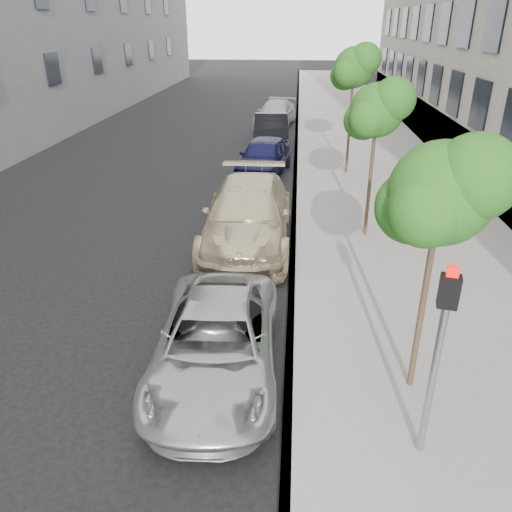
# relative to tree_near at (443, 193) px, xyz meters

# --- Properties ---
(ground) EXTENTS (160.00, 160.00, 0.00)m
(ground) POSITION_rel_tree_near_xyz_m (-3.23, -1.50, -3.48)
(ground) COLOR black
(ground) RESTS_ON ground
(sidewalk) EXTENTS (6.40, 72.00, 0.14)m
(sidewalk) POSITION_rel_tree_near_xyz_m (1.07, 22.50, -3.41)
(sidewalk) COLOR gray
(sidewalk) RESTS_ON ground
(curb) EXTENTS (0.15, 72.00, 0.14)m
(curb) POSITION_rel_tree_near_xyz_m (-2.05, 22.50, -3.41)
(curb) COLOR #9E9B93
(curb) RESTS_ON ground
(tree_near) EXTENTS (1.80, 1.60, 4.23)m
(tree_near) POSITION_rel_tree_near_xyz_m (0.00, 0.00, 0.00)
(tree_near) COLOR #38281C
(tree_near) RESTS_ON sidewalk
(tree_mid) EXTENTS (1.72, 1.52, 4.29)m
(tree_mid) POSITION_rel_tree_near_xyz_m (-0.00, 6.50, 0.10)
(tree_mid) COLOR #38281C
(tree_mid) RESTS_ON sidewalk
(tree_far) EXTENTS (1.79, 1.59, 4.84)m
(tree_far) POSITION_rel_tree_near_xyz_m (-0.00, 13.00, 0.62)
(tree_far) COLOR #38281C
(tree_far) RESTS_ON sidewalk
(signal_pole) EXTENTS (0.27, 0.22, 2.90)m
(signal_pole) POSITION_rel_tree_near_xyz_m (-0.17, -1.44, -1.51)
(signal_pole) COLOR #939699
(signal_pole) RESTS_ON sidewalk
(minivan) EXTENTS (2.28, 4.61, 1.26)m
(minivan) POSITION_rel_tree_near_xyz_m (-3.33, 0.23, -2.85)
(minivan) COLOR #A1A3A6
(minivan) RESTS_ON ground
(suv) EXTENTS (2.44, 5.78, 1.67)m
(suv) POSITION_rel_tree_near_xyz_m (-3.33, 5.96, -2.65)
(suv) COLOR #C8B48E
(suv) RESTS_ON ground
(sedan_blue) EXTENTS (2.31, 4.53, 1.48)m
(sedan_blue) POSITION_rel_tree_near_xyz_m (-3.33, 12.82, -2.74)
(sedan_blue) COLOR #0F1134
(sedan_blue) RESTS_ON ground
(sedan_black) EXTENTS (1.87, 4.71, 1.52)m
(sedan_black) POSITION_rel_tree_near_xyz_m (-3.33, 17.90, -2.72)
(sedan_black) COLOR black
(sedan_black) RESTS_ON ground
(sedan_rear) EXTENTS (2.60, 5.04, 1.40)m
(sedan_rear) POSITION_rel_tree_near_xyz_m (-3.33, 23.22, -2.78)
(sedan_rear) COLOR #96999D
(sedan_rear) RESTS_ON ground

